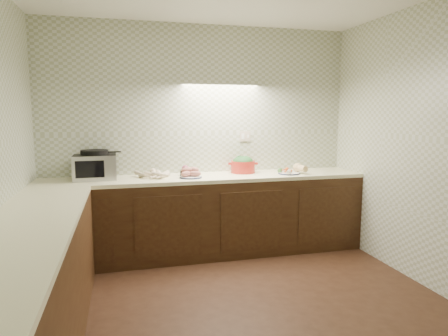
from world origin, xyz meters
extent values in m
plane|color=black|center=(0.00, 0.00, 0.00)|extent=(3.60, 3.60, 0.00)
cube|color=#9CA482|center=(0.00, 1.78, 1.30)|extent=(3.60, 0.05, 2.60)
cube|color=#9CA482|center=(0.00, -1.78, 1.30)|extent=(3.60, 0.05, 2.60)
cube|color=#9CA482|center=(1.78, 0.00, 1.30)|extent=(0.05, 3.60, 2.60)
cube|color=#C2B29B|center=(0.55, 1.79, 1.32)|extent=(0.13, 0.01, 0.12)
cube|color=black|center=(0.00, 1.50, 0.43)|extent=(3.60, 0.60, 0.86)
cube|color=black|center=(-1.50, -0.30, 0.43)|extent=(0.60, 3.00, 0.86)
cube|color=#FDFCC4|center=(0.00, 1.50, 0.88)|extent=(3.60, 0.60, 0.04)
cube|color=#FDFCC4|center=(-1.50, -0.30, 0.88)|extent=(0.60, 3.00, 0.04)
cube|color=black|center=(-1.18, 1.59, 1.03)|extent=(0.44, 0.33, 0.26)
cube|color=#A9A9AE|center=(-1.17, 1.43, 1.03)|extent=(0.44, 0.02, 0.26)
cube|color=black|center=(-1.17, 1.43, 1.03)|extent=(0.28, 0.01, 0.18)
cylinder|color=black|center=(-1.18, 1.59, 1.19)|extent=(0.29, 0.29, 0.05)
cone|color=beige|center=(-0.48, 1.51, 0.92)|extent=(0.08, 0.27, 0.05)
cone|color=beige|center=(-0.46, 1.62, 0.93)|extent=(0.17, 0.24, 0.06)
cone|color=beige|center=(-0.56, 1.56, 0.93)|extent=(0.24, 0.20, 0.05)
cone|color=beige|center=(-0.50, 1.62, 0.93)|extent=(0.12, 0.23, 0.06)
cone|color=beige|center=(-0.41, 1.57, 0.92)|extent=(0.15, 0.26, 0.05)
cone|color=beige|center=(-0.56, 1.55, 0.93)|extent=(0.08, 0.22, 0.06)
cone|color=beige|center=(-0.53, 1.61, 0.93)|extent=(0.10, 0.26, 0.06)
cone|color=beige|center=(-0.46, 1.43, 0.95)|extent=(0.06, 0.28, 0.06)
cone|color=beige|center=(-0.65, 1.49, 0.95)|extent=(0.09, 0.24, 0.05)
cone|color=beige|center=(-0.68, 1.53, 0.95)|extent=(0.17, 0.22, 0.05)
cylinder|color=#141D42|center=(-0.18, 1.43, 0.91)|extent=(0.24, 0.24, 0.01)
cylinder|color=white|center=(-0.18, 1.43, 0.91)|extent=(0.23, 0.23, 0.02)
ellipsoid|color=#AB705A|center=(-0.23, 1.41, 0.95)|extent=(0.13, 0.07, 0.06)
ellipsoid|color=#AB705A|center=(-0.13, 1.40, 0.95)|extent=(0.13, 0.07, 0.06)
ellipsoid|color=#AB705A|center=(-0.18, 1.47, 0.95)|extent=(0.13, 0.07, 0.06)
ellipsoid|color=#AB705A|center=(-0.21, 1.46, 0.98)|extent=(0.13, 0.07, 0.06)
ellipsoid|color=#AB705A|center=(-0.14, 1.46, 0.98)|extent=(0.13, 0.07, 0.06)
cylinder|color=black|center=(-0.19, 1.62, 0.93)|extent=(0.15, 0.15, 0.06)
sphere|color=maroon|center=(-0.21, 1.62, 0.98)|extent=(0.08, 0.08, 0.08)
sphere|color=beige|center=(-0.16, 1.63, 0.96)|extent=(0.05, 0.05, 0.05)
cylinder|color=red|center=(0.48, 1.63, 0.97)|extent=(0.33, 0.33, 0.14)
cube|color=red|center=(0.32, 1.66, 1.01)|extent=(0.05, 0.07, 0.02)
cube|color=red|center=(0.63, 1.61, 1.01)|extent=(0.05, 0.07, 0.02)
ellipsoid|color=#276127|center=(0.48, 1.63, 1.03)|extent=(0.25, 0.25, 0.14)
cylinder|color=#141D42|center=(0.97, 1.42, 0.91)|extent=(0.25, 0.25, 0.01)
cylinder|color=white|center=(0.97, 1.42, 0.91)|extent=(0.24, 0.24, 0.02)
cone|color=#D14B18|center=(0.96, 1.43, 0.93)|extent=(0.13, 0.11, 0.03)
cone|color=#D14B18|center=(0.96, 1.45, 0.93)|extent=(0.10, 0.14, 0.03)
cone|color=#D14B18|center=(0.93, 1.45, 0.93)|extent=(0.14, 0.10, 0.03)
cone|color=#D14B18|center=(0.94, 1.45, 0.95)|extent=(0.13, 0.11, 0.03)
cone|color=#D14B18|center=(0.97, 1.45, 0.95)|extent=(0.11, 0.13, 0.03)
cone|color=#D14B18|center=(0.96, 1.44, 0.95)|extent=(0.12, 0.12, 0.03)
cylinder|color=beige|center=(0.95, 1.37, 0.94)|extent=(0.12, 0.16, 0.04)
cylinder|color=#487C33|center=(0.88, 1.48, 0.94)|extent=(0.09, 0.11, 0.04)
camera|label=1|loc=(-0.89, -2.81, 1.61)|focal=32.00mm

